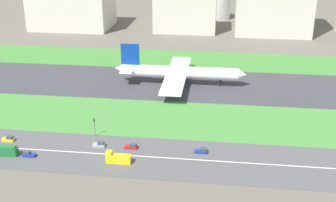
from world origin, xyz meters
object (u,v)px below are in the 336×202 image
car_0 (202,151)px  fuel_tank_east (253,10)px  truck_0 (118,158)px  terminal_building (72,7)px  airliner (177,72)px  traffic_light (94,126)px  fuel_tank_centre (215,8)px  car_1 (29,154)px  hangar_building (186,10)px  car_2 (99,145)px  bus_0 (1,150)px  fuel_tank_west (184,9)px  car_3 (132,147)px  car_4 (9,139)px

car_0 → fuel_tank_east: fuel_tank_east is taller
truck_0 → terminal_building: 208.19m
airliner → traffic_light: bearing=-112.4°
traffic_light → fuel_tank_centre: (38.97, 219.01, 4.45)m
car_0 → car_1: bearing=-170.4°
truck_0 → fuel_tank_centre: 238.52m
hangar_building → terminal_building: bearing=180.0°
car_2 → bus_0: bus_0 is taller
car_1 → fuel_tank_west: bearing=-97.7°
car_3 → hangar_building: bearing=89.1°
airliner → bus_0: airliner is taller
car_2 → fuel_tank_centre: fuel_tank_centre is taller
car_4 → fuel_tank_centre: 237.53m
car_0 → bus_0: (-68.88, -10.00, 0.90)m
bus_0 → fuel_tank_west: (42.02, 237.00, 5.46)m
car_2 → traffic_light: 9.51m
car_2 → car_3: 11.77m
car_1 → hangar_building: bearing=-100.9°
car_3 → bus_0: bearing=-167.2°
car_4 → traffic_light: traffic_light is taller
airliner → car_0: (15.84, -68.00, -5.31)m
terminal_building → hangar_building: (84.88, 0.00, -0.56)m
airliner → traffic_light: (-24.77, -60.01, -1.94)m
terminal_building → car_1: bearing=-76.0°
car_0 → hangar_building: 183.85m
airliner → car_1: 89.33m
car_4 → fuel_tank_east: (100.30, 227.00, 6.52)m
airliner → bus_0: size_ratio=5.60×
traffic_light → fuel_tank_west: size_ratio=0.41×
car_3 → truck_0: (-2.66, -10.00, 0.75)m
car_4 → fuel_tank_centre: (69.50, 227.00, 7.82)m
bus_0 → fuel_tank_west: bearing=-100.1°
airliner → car_3: airliner is taller
traffic_light → fuel_tank_centre: fuel_tank_centre is taller
truck_0 → car_1: bearing=-0.0°
bus_0 → car_1: bearing=-180.0°
airliner → bus_0: 94.43m
fuel_tank_west → car_1: bearing=-97.7°
truck_0 → fuel_tank_centre: (25.95, 237.00, 7.07)m
car_0 → terminal_building: size_ratio=0.08×
car_1 → fuel_tank_west: 239.26m
car_1 → car_0: same height
car_4 → car_3: 46.21m
terminal_building → fuel_tank_east: bearing=18.3°
airliner → traffic_light: 64.95m
car_2 → traffic_light: size_ratio=0.61×
hangar_building → fuel_tank_east: 68.56m
bus_0 → fuel_tank_east: (98.04, 237.00, 5.62)m
car_3 → hangar_building: hangar_building is taller
car_4 → fuel_tank_centre: size_ratio=0.18×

